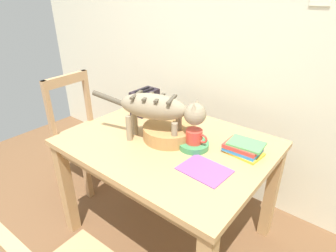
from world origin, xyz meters
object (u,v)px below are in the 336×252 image
at_px(wicker_basket, 169,132).
at_px(wooden_chair_far, 84,132).
at_px(saucer_bowl, 194,145).
at_px(cat, 159,109).
at_px(coffee_mug, 194,136).
at_px(dining_table, 168,153).
at_px(magazine, 204,170).
at_px(toaster, 145,102).
at_px(book_stack, 244,148).

distance_m(wicker_basket, wooden_chair_far, 1.01).
bearing_deg(saucer_bowl, wooden_chair_far, 178.82).
height_order(cat, wicker_basket, cat).
relative_size(coffee_mug, wicker_basket, 0.42).
height_order(dining_table, magazine, magazine).
bearing_deg(coffee_mug, magazine, -42.39).
bearing_deg(toaster, magazine, -25.40).
relative_size(cat, saucer_bowl, 3.78).
distance_m(book_stack, wooden_chair_far, 1.43).
relative_size(book_stack, wooden_chair_far, 0.23).
height_order(dining_table, wooden_chair_far, wooden_chair_far).
relative_size(magazine, wicker_basket, 0.76).
height_order(magazine, toaster, toaster).
distance_m(saucer_bowl, coffee_mug, 0.06).
bearing_deg(coffee_mug, cat, -160.83).
distance_m(cat, magazine, 0.43).
bearing_deg(wicker_basket, magazine, -23.73).
relative_size(dining_table, wicker_basket, 3.72).
bearing_deg(book_stack, magazine, -106.40).
bearing_deg(magazine, wicker_basket, 159.57).
distance_m(magazine, wicker_basket, 0.39).
height_order(magazine, wicker_basket, wicker_basket).
height_order(cat, magazine, cat).
height_order(book_stack, toaster, toaster).
bearing_deg(magazine, dining_table, 163.42).
xyz_separation_m(magazine, toaster, (-0.73, 0.35, 0.08)).
height_order(saucer_bowl, coffee_mug, coffee_mug).
height_order(book_stack, wooden_chair_far, wooden_chair_far).
bearing_deg(coffee_mug, dining_table, -169.35).
xyz_separation_m(saucer_bowl, coffee_mug, (0.00, 0.00, 0.06)).
relative_size(book_stack, toaster, 1.05).
bearing_deg(toaster, book_stack, -5.26).
height_order(wicker_basket, toaster, toaster).
xyz_separation_m(saucer_bowl, magazine, (0.17, -0.15, -0.01)).
distance_m(book_stack, toaster, 0.82).
bearing_deg(dining_table, wooden_chair_far, 176.77).
relative_size(saucer_bowl, magazine, 0.73).
xyz_separation_m(dining_table, magazine, (0.33, -0.12, 0.09)).
bearing_deg(dining_table, book_stack, 20.18).
relative_size(saucer_bowl, wicker_basket, 0.55).
distance_m(saucer_bowl, wicker_basket, 0.18).
bearing_deg(saucer_bowl, cat, -160.56).
bearing_deg(toaster, cat, -35.90).
relative_size(magazine, toaster, 1.22).
height_order(coffee_mug, wicker_basket, coffee_mug).
bearing_deg(toaster, coffee_mug, -19.07).
height_order(saucer_bowl, book_stack, book_stack).
height_order(magazine, book_stack, book_stack).
distance_m(cat, book_stack, 0.52).
xyz_separation_m(cat, toaster, (-0.37, 0.27, -0.13)).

